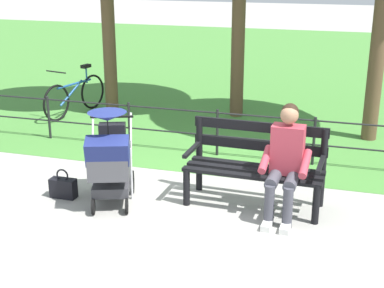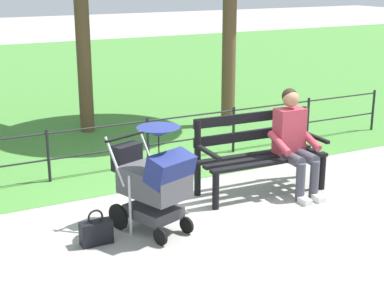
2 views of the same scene
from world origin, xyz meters
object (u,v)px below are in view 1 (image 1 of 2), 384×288
at_px(bicycle, 75,95).
at_px(park_bench, 256,161).
at_px(handbag, 63,188).
at_px(person_on_bench, 285,159).
at_px(stroller, 110,157).

bearing_deg(bicycle, park_bench, 143.28).
bearing_deg(park_bench, handbag, 12.77).
relative_size(person_on_bench, bicycle, 0.78).
xyz_separation_m(person_on_bench, handbag, (2.63, 0.29, -0.55)).
height_order(stroller, bicycle, stroller).
bearing_deg(bicycle, person_on_bench, 143.70).
height_order(person_on_bench, bicycle, person_on_bench).
bearing_deg(bicycle, handbag, 115.56).
height_order(person_on_bench, handbag, person_on_bench).
distance_m(park_bench, handbag, 2.36).
bearing_deg(person_on_bench, park_bench, -31.42).
bearing_deg(handbag, stroller, 179.96).
xyz_separation_m(park_bench, handbag, (2.26, 0.51, -0.40)).
height_order(park_bench, stroller, stroller).
relative_size(person_on_bench, stroller, 1.11).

